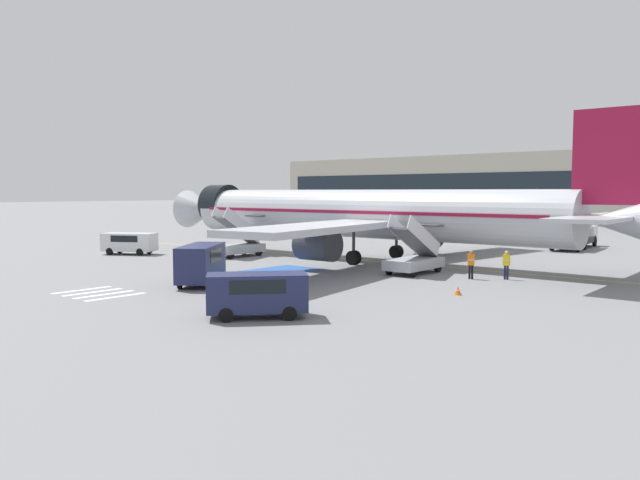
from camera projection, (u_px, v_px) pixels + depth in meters
The scene contains 18 objects.
ground_plane at pixel (347, 259), 52.32m from camera, with size 600.00×600.00×0.00m, color slate.
apron_leadline_yellow at pixel (359, 260), 51.51m from camera, with size 0.20×79.25×0.01m, color gold.
apron_stand_patch_blue at pixel (260, 273), 43.09m from camera, with size 4.13×9.57×0.01m, color #2856A8.
apron_walkway_bar_0 at pixel (82, 290), 35.81m from camera, with size 0.44×3.60×0.01m, color silver.
apron_walkway_bar_1 at pixel (93, 292), 35.02m from camera, with size 0.44×3.60×0.01m, color silver.
apron_walkway_bar_2 at pixel (104, 294), 34.23m from camera, with size 0.44×3.60×0.01m, color silver.
apron_walkway_bar_3 at pixel (116, 297), 33.45m from camera, with size 0.44×3.60×0.01m, color silver.
airliner at pixel (366, 214), 50.80m from camera, with size 45.62×36.62×10.85m.
boarding_stairs_forward at pixel (238, 245), 54.04m from camera, with size 2.36×5.29×4.36m.
boarding_stairs_aft at pixel (414, 259), 42.94m from camera, with size 2.36×5.29×4.12m.
fuel_tanker at pixel (574, 231), 61.56m from camera, with size 3.51×10.28×3.42m.
service_van_0 at pixel (129, 241), 55.96m from camera, with size 5.02×4.03×1.91m.
service_van_1 at pixel (257, 291), 27.87m from camera, with size 4.31×4.55×1.99m.
service_van_2 at pixel (201, 261), 37.74m from camera, with size 4.55×5.19×2.42m.
ground_crew_0 at pixel (471, 262), 40.20m from camera, with size 0.49×0.42×1.86m.
ground_crew_1 at pixel (506, 263), 39.99m from camera, with size 0.46×0.30×1.87m.
traffic_cone_0 at pixel (458, 291), 34.09m from camera, with size 0.42×0.42×0.47m.
terminal_building at pixel (569, 188), 107.50m from camera, with size 121.80×12.10×12.40m.
Camera 1 is at (32.46, -40.74, 5.67)m, focal length 35.00 mm.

